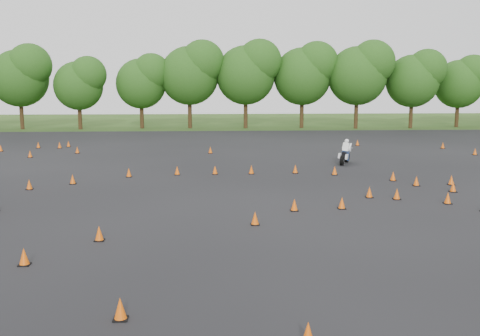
% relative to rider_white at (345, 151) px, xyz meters
% --- Properties ---
extents(ground, '(140.00, 140.00, 0.00)m').
position_rel_rider_white_xyz_m(ground, '(-6.91, -12.91, -0.78)').
color(ground, '#2D5119').
rests_on(ground, ground).
extents(asphalt_pad, '(62.00, 62.00, 0.00)m').
position_rel_rider_white_xyz_m(asphalt_pad, '(-6.91, -6.91, -0.78)').
color(asphalt_pad, black).
rests_on(asphalt_pad, ground).
extents(treeline, '(86.90, 32.64, 11.21)m').
position_rel_rider_white_xyz_m(treeline, '(-2.85, 22.01, 3.94)').
color(treeline, '#244E16').
rests_on(treeline, ground).
extents(traffic_cones, '(36.60, 33.15, 0.45)m').
position_rel_rider_white_xyz_m(traffic_cones, '(-7.54, -7.19, -0.55)').
color(traffic_cones, '#F05C0A').
rests_on(traffic_cones, asphalt_pad).
extents(rider_white, '(1.45, 2.08, 1.55)m').
position_rel_rider_white_xyz_m(rider_white, '(0.00, 0.00, 0.00)').
color(rider_white, white).
rests_on(rider_white, ground).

